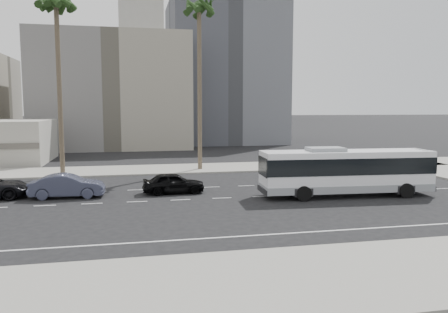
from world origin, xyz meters
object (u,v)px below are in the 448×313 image
object	(u,v)px
car_a	(173,183)
city_bus	(346,170)
car_b	(67,186)
palm_near	(199,11)
palm_mid	(56,6)

from	to	relation	value
car_a	city_bus	bearing A→B (deg)	-107.63
city_bus	car_b	size ratio (longest dim) A/B	2.45
city_bus	palm_near	size ratio (longest dim) A/B	0.71
car_b	car_a	bearing A→B (deg)	-88.08
car_a	car_b	world-z (taller)	car_b
palm_near	car_b	bearing A→B (deg)	-133.91
city_bus	palm_near	distance (m)	22.72
city_bus	palm_mid	distance (m)	29.45
car_a	palm_mid	size ratio (longest dim) A/B	0.27
car_b	palm_near	world-z (taller)	palm_near
city_bus	palm_mid	size ratio (longest dim) A/B	0.73
city_bus	palm_near	world-z (taller)	palm_near
car_a	car_b	bearing A→B (deg)	88.81
city_bus	palm_near	xyz separation A→B (m)	(-8.44, 15.59, 14.22)
car_b	city_bus	bearing A→B (deg)	-98.39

